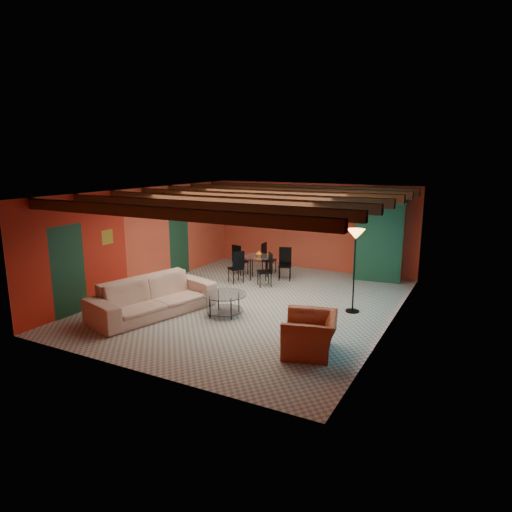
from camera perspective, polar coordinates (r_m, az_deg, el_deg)
The scene contains 11 objects.
room at distance 10.63m, azimuth -0.22°, elevation 6.29°, with size 6.52×8.01×2.71m.
sofa at distance 10.46m, azimuth -12.85°, elevation -5.03°, with size 2.85×1.11×0.83m, color tan.
armchair at distance 8.37m, azimuth 6.86°, elevation -9.75°, with size 1.09×0.95×0.71m, color maroon.
coffee_table at distance 10.23m, azimuth -3.99°, elevation -6.09°, with size 0.99×0.99×0.51m, color silver, non-canonical shape.
dining_table at distance 13.10m, azimuth 0.38°, elevation -0.92°, with size 1.81×1.81×0.94m, color silver, non-canonical shape.
armoire at distance 13.43m, azimuth 15.46°, elevation 1.76°, with size 1.27×0.62×2.23m, color brown.
floor_lamp at distance 10.45m, azimuth 12.30°, elevation -1.87°, with size 0.39×0.39×1.94m, color black, non-canonical shape.
ceiling_fan at distance 10.53m, azimuth -0.51°, elevation 6.23°, with size 1.50×1.50×0.44m, color #472614, non-canonical shape.
painting at distance 14.54m, azimuth 3.77°, elevation 5.12°, with size 1.05×0.03×0.65m, color black.
potted_plant at distance 13.25m, azimuth 15.79°, elevation 7.42°, with size 0.39×0.34×0.44m, color #26661E.
vase at distance 12.98m, azimuth 0.38°, elevation 1.47°, with size 0.17×0.17×0.17m, color orange.
Camera 1 is at (4.95, -9.22, 3.51)m, focal length 31.68 mm.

